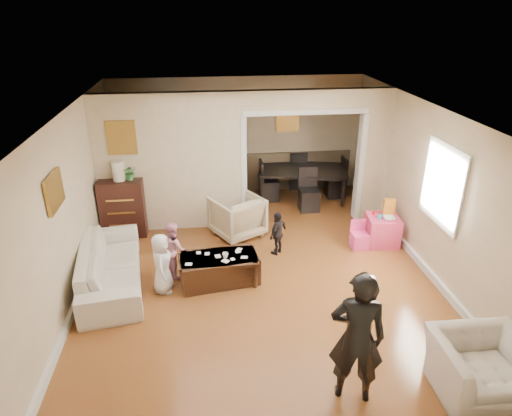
{
  "coord_description": "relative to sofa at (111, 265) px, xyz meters",
  "views": [
    {
      "loc": [
        -0.78,
        -6.19,
        4.0
      ],
      "look_at": [
        0.0,
        0.2,
        1.05
      ],
      "focal_mm": 31.45,
      "sensor_mm": 36.0,
      "label": 1
    }
  ],
  "objects": [
    {
      "name": "floor",
      "position": [
        2.29,
        0.07,
        -0.32
      ],
      "size": [
        7.0,
        7.0,
        0.0
      ],
      "primitive_type": "plane",
      "color": "#955626",
      "rests_on": "ground"
    },
    {
      "name": "partition_left",
      "position": [
        0.92,
        1.87,
        0.98
      ],
      "size": [
        2.75,
        0.18,
        2.6
      ],
      "primitive_type": "cube",
      "color": "beige",
      "rests_on": "ground"
    },
    {
      "name": "partition_right",
      "position": [
        4.77,
        1.87,
        0.98
      ],
      "size": [
        0.55,
        0.18,
        2.6
      ],
      "primitive_type": "cube",
      "color": "beige",
      "rests_on": "ground"
    },
    {
      "name": "partition_header",
      "position": [
        3.39,
        1.87,
        2.1
      ],
      "size": [
        2.22,
        0.18,
        0.35
      ],
      "primitive_type": "cube",
      "color": "beige",
      "rests_on": "partition_right"
    },
    {
      "name": "window_pane",
      "position": [
        5.02,
        -0.33,
        1.23
      ],
      "size": [
        0.03,
        0.95,
        1.1
      ],
      "primitive_type": "cube",
      "color": "white",
      "rests_on": "ground"
    },
    {
      "name": "framed_art_partition",
      "position": [
        0.09,
        1.77,
        1.53
      ],
      "size": [
        0.45,
        0.03,
        0.55
      ],
      "primitive_type": "cube",
      "color": "brown",
      "rests_on": "partition_left"
    },
    {
      "name": "framed_art_sofa_wall",
      "position": [
        -0.42,
        -0.53,
        1.48
      ],
      "size": [
        0.03,
        0.55,
        0.4
      ],
      "primitive_type": "cube",
      "color": "brown"
    },
    {
      "name": "framed_art_alcove",
      "position": [
        3.39,
        3.51,
        1.38
      ],
      "size": [
        0.45,
        0.03,
        0.55
      ],
      "primitive_type": "cube",
      "color": "brown"
    },
    {
      "name": "sofa",
      "position": [
        0.0,
        0.0,
        0.0
      ],
      "size": [
        1.17,
        2.32,
        0.65
      ],
      "primitive_type": "imported",
      "rotation": [
        0.0,
        0.0,
        1.71
      ],
      "color": "beige",
      "rests_on": "ground"
    },
    {
      "name": "armchair_back",
      "position": [
        2.07,
        1.39,
        0.06
      ],
      "size": [
        1.13,
        1.14,
        0.77
      ],
      "primitive_type": "imported",
      "rotation": [
        0.0,
        0.0,
        3.65
      ],
      "color": "#C5B288",
      "rests_on": "ground"
    },
    {
      "name": "armchair_front",
      "position": [
        4.44,
        -2.7,
        0.01
      ],
      "size": [
        1.06,
        0.93,
        0.67
      ],
      "primitive_type": "imported",
      "rotation": [
        0.0,
        0.0,
        -0.03
      ],
      "color": "beige",
      "rests_on": "ground"
    },
    {
      "name": "dresser",
      "position": [
        -0.02,
        1.67,
        0.22
      ],
      "size": [
        0.8,
        0.45,
        1.09
      ],
      "primitive_type": "cube",
      "color": "#361510",
      "rests_on": "ground"
    },
    {
      "name": "table_lamp",
      "position": [
        -0.02,
        1.67,
        0.95
      ],
      "size": [
        0.22,
        0.22,
        0.36
      ],
      "primitive_type": "cylinder",
      "color": "beige",
      "rests_on": "dresser"
    },
    {
      "name": "potted_plant",
      "position": [
        0.18,
        1.67,
        0.91
      ],
      "size": [
        0.25,
        0.22,
        0.28
      ],
      "primitive_type": "imported",
      "color": "#3C7D37",
      "rests_on": "dresser"
    },
    {
      "name": "coffee_table",
      "position": [
        1.66,
        -0.14,
        -0.1
      ],
      "size": [
        1.27,
        0.77,
        0.45
      ],
      "primitive_type": "cube",
      "rotation": [
        0.0,
        0.0,
        0.15
      ],
      "color": "#331C10",
      "rests_on": "ground"
    },
    {
      "name": "coffee_cup",
      "position": [
        1.76,
        -0.19,
        0.16
      ],
      "size": [
        0.1,
        0.1,
        0.08
      ],
      "primitive_type": "imported",
      "rotation": [
        0.0,
        0.0,
        0.15
      ],
      "color": "white",
      "rests_on": "coffee_table"
    },
    {
      "name": "play_table",
      "position": [
        4.65,
        0.73,
        -0.06
      ],
      "size": [
        0.61,
        0.61,
        0.53
      ],
      "primitive_type": "cube",
      "rotation": [
        0.0,
        0.0,
        -0.12
      ],
      "color": "#DB3965",
      "rests_on": "ground"
    },
    {
      "name": "cereal_box",
      "position": [
        4.77,
        0.83,
        0.36
      ],
      "size": [
        0.21,
        0.09,
        0.3
      ],
      "primitive_type": "cube",
      "rotation": [
        0.0,
        0.0,
        -0.12
      ],
      "color": "gold",
      "rests_on": "play_table"
    },
    {
      "name": "cyan_cup",
      "position": [
        4.55,
        0.68,
        0.25
      ],
      "size": [
        0.08,
        0.08,
        0.08
      ],
      "primitive_type": "cylinder",
      "color": "#2AB4D2",
      "rests_on": "play_table"
    },
    {
      "name": "toy_block",
      "position": [
        4.53,
        0.85,
        0.23
      ],
      "size": [
        0.09,
        0.08,
        0.05
      ],
      "primitive_type": "cube",
      "rotation": [
        0.0,
        0.0,
        0.23
      ],
      "color": "red",
      "rests_on": "play_table"
    },
    {
      "name": "play_bowl",
      "position": [
        4.7,
        0.61,
        0.23
      ],
      "size": [
        0.24,
        0.24,
        0.05
      ],
      "primitive_type": "imported",
      "rotation": [
        0.0,
        0.0,
        -0.12
      ],
      "color": "white",
      "rests_on": "play_table"
    },
    {
      "name": "dining_table",
      "position": [
        3.67,
        2.98,
        0.01
      ],
      "size": [
        2.11,
        1.47,
        0.68
      ],
      "primitive_type": "imported",
      "rotation": [
        0.0,
        0.0,
        -0.22
      ],
      "color": "black",
      "rests_on": "ground"
    },
    {
      "name": "adult_person",
      "position": [
        3.01,
        -2.58,
        0.48
      ],
      "size": [
        0.67,
        0.53,
        1.61
      ],
      "primitive_type": "imported",
      "rotation": [
        0.0,
        0.0,
        2.86
      ],
      "color": "black",
      "rests_on": "ground"
    },
    {
      "name": "child_kneel_a",
      "position": [
        0.81,
        -0.29,
        0.15
      ],
      "size": [
        0.31,
        0.47,
        0.95
      ],
      "primitive_type": "imported",
      "rotation": [
        0.0,
        0.0,
        1.55
      ],
      "color": "white",
      "rests_on": "ground"
    },
    {
      "name": "child_kneel_b",
      "position": [
        0.96,
        0.16,
        0.14
      ],
      "size": [
        0.52,
        0.56,
        0.92
      ],
      "primitive_type": "imported",
      "rotation": [
        0.0,
        0.0,
        2.07
      ],
      "color": "pink",
      "rests_on": "ground"
    },
    {
      "name": "child_toddler",
      "position": [
        2.71,
        0.61,
        0.07
      ],
      "size": [
        0.45,
        0.48,
        0.79
      ],
      "primitive_type": "imported",
      "rotation": [
        0.0,
        0.0,
        -2.29
      ],
      "color": "black",
      "rests_on": "ground"
    },
    {
      "name": "craft_papers",
      "position": [
        1.69,
        -0.14,
        0.12
      ],
      "size": [
        0.96,
        0.46,
        0.0
      ],
      "color": "white",
      "rests_on": "coffee_table"
    }
  ]
}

